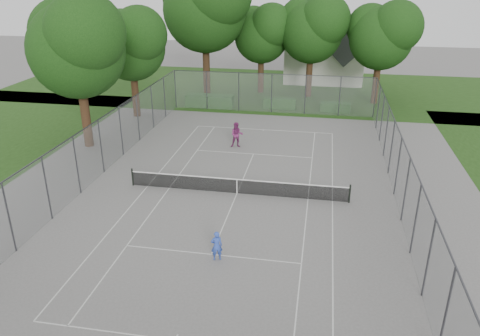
% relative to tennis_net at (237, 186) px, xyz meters
% --- Properties ---
extents(ground, '(120.00, 120.00, 0.00)m').
position_rel_tennis_net_xyz_m(ground, '(0.00, 0.00, -0.51)').
color(ground, slate).
rests_on(ground, ground).
extents(grass_far, '(60.00, 20.00, 0.00)m').
position_rel_tennis_net_xyz_m(grass_far, '(0.00, 26.00, -0.51)').
color(grass_far, '#1E3F12').
rests_on(grass_far, ground).
extents(court_markings, '(11.03, 23.83, 0.01)m').
position_rel_tennis_net_xyz_m(court_markings, '(0.00, 0.00, -0.50)').
color(court_markings, silver).
rests_on(court_markings, ground).
extents(tennis_net, '(12.87, 0.10, 1.10)m').
position_rel_tennis_net_xyz_m(tennis_net, '(0.00, 0.00, 0.00)').
color(tennis_net, black).
rests_on(tennis_net, ground).
extents(perimeter_fence, '(18.08, 34.08, 3.52)m').
position_rel_tennis_net_xyz_m(perimeter_fence, '(0.00, 0.00, 1.30)').
color(perimeter_fence, '#38383D').
rests_on(perimeter_fence, ground).
extents(tree_far_left, '(9.15, 8.36, 13.16)m').
position_rel_tennis_net_xyz_m(tree_far_left, '(-7.00, 21.42, 8.54)').
color(tree_far_left, '#321F12').
rests_on(tree_far_left, ground).
extents(tree_far_midleft, '(6.31, 5.76, 9.06)m').
position_rel_tennis_net_xyz_m(tree_far_midleft, '(-1.92, 24.25, 5.71)').
color(tree_far_midleft, '#321F12').
rests_on(tree_far_midleft, ground).
extents(tree_far_midright, '(6.96, 6.35, 10.00)m').
position_rel_tennis_net_xyz_m(tree_far_midright, '(3.12, 23.42, 6.36)').
color(tree_far_midright, '#321F12').
rests_on(tree_far_midright, ground).
extents(tree_far_right, '(6.69, 6.11, 9.62)m').
position_rel_tennis_net_xyz_m(tree_far_right, '(9.56, 21.91, 6.10)').
color(tree_far_right, '#321F12').
rests_on(tree_far_right, ground).
extents(tree_side_back, '(6.58, 6.00, 9.45)m').
position_rel_tennis_net_xyz_m(tree_side_back, '(-11.52, 13.71, 5.98)').
color(tree_side_back, '#321F12').
rests_on(tree_side_back, ground).
extents(tree_side_front, '(7.56, 6.90, 10.86)m').
position_rel_tennis_net_xyz_m(tree_side_front, '(-12.13, 5.87, 6.95)').
color(tree_side_front, '#321F12').
rests_on(tree_side_front, ground).
extents(hedge_left, '(4.48, 1.34, 1.12)m').
position_rel_tennis_net_xyz_m(hedge_left, '(-5.94, 17.84, 0.05)').
color(hedge_left, '#204F19').
rests_on(hedge_left, ground).
extents(hedge_mid, '(2.99, 0.85, 0.94)m').
position_rel_tennis_net_xyz_m(hedge_mid, '(0.61, 18.46, -0.04)').
color(hedge_mid, '#204F19').
rests_on(hedge_mid, ground).
extents(hedge_right, '(2.69, 0.99, 0.81)m').
position_rel_tennis_net_xyz_m(hedge_right, '(5.73, 18.31, -0.11)').
color(hedge_right, '#204F19').
rests_on(hedge_right, ground).
extents(house, '(8.65, 6.70, 10.77)m').
position_rel_tennis_net_xyz_m(house, '(4.38, 31.26, 3.82)').
color(house, beige).
rests_on(house, ground).
extents(girl_player, '(0.61, 0.51, 1.43)m').
position_rel_tennis_net_xyz_m(girl_player, '(0.34, -6.73, 0.21)').
color(girl_player, blue).
rests_on(girl_player, ground).
extents(woman_player, '(1.02, 0.85, 1.87)m').
position_rel_tennis_net_xyz_m(woman_player, '(-1.42, 7.59, 0.43)').
color(woman_player, '#7D2962').
rests_on(woman_player, ground).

